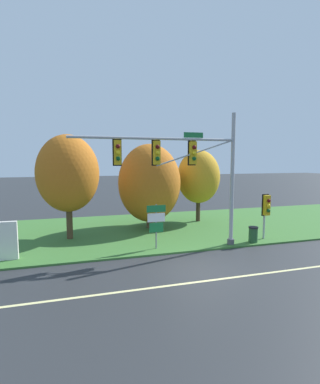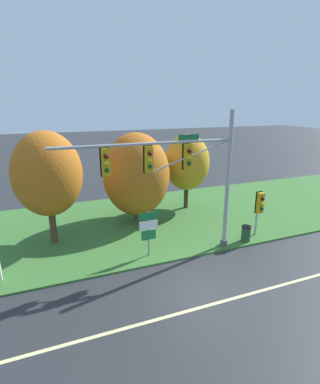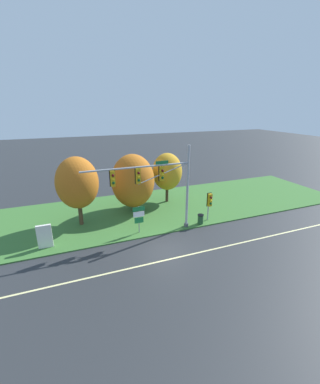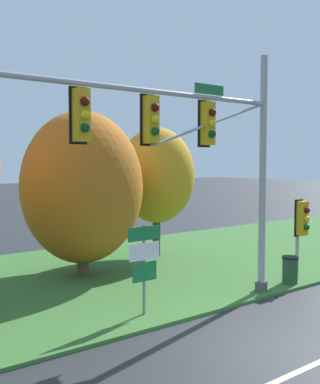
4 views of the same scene
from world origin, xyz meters
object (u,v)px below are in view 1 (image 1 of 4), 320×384
tree_behind_signpost (199,177)px  traffic_signal_mast (187,164)px  pedestrian_signal_near_kerb (266,208)px  tree_left_of_mast (149,183)px  info_kiosk (6,241)px  trash_bin (253,234)px  route_sign_post (156,220)px  tree_nearest_road (68,174)px

tree_behind_signpost → traffic_signal_mast: bearing=-119.1°
pedestrian_signal_near_kerb → tree_left_of_mast: 8.02m
traffic_signal_mast → pedestrian_signal_near_kerb: traffic_signal_mast is taller
pedestrian_signal_near_kerb → info_kiosk: bearing=178.2°
traffic_signal_mast → tree_left_of_mast: traffic_signal_mast is taller
info_kiosk → trash_bin: bearing=-3.4°
route_sign_post → trash_bin: 5.98m
tree_nearest_road → trash_bin: size_ratio=6.89×
tree_left_of_mast → info_kiosk: tree_left_of_mast is taller
tree_nearest_road → tree_behind_signpost: tree_nearest_road is taller
info_kiosk → route_sign_post: bearing=-2.6°
trash_bin → tree_nearest_road: bearing=158.8°
info_kiosk → pedestrian_signal_near_kerb: bearing=-1.8°
pedestrian_signal_near_kerb → tree_behind_signpost: bearing=105.3°
pedestrian_signal_near_kerb → trash_bin: size_ratio=3.00×
traffic_signal_mast → info_kiosk: size_ratio=4.81×
route_sign_post → traffic_signal_mast: bearing=-15.3°
tree_behind_signpost → trash_bin: 7.30m
pedestrian_signal_near_kerb → tree_nearest_road: (-11.52, 3.70, 2.06)m
route_sign_post → info_kiosk: (-7.55, 0.34, -0.63)m
tree_nearest_road → traffic_signal_mast: bearing=-33.2°
traffic_signal_mast → pedestrian_signal_near_kerb: (5.38, 0.32, -2.70)m
route_sign_post → tree_nearest_road: tree_nearest_road is taller
route_sign_post → tree_behind_signpost: tree_behind_signpost is taller
tree_behind_signpost → route_sign_post: bearing=-130.5°
traffic_signal_mast → tree_nearest_road: traffic_signal_mast is taller
route_sign_post → tree_left_of_mast: 5.42m
tree_nearest_road → trash_bin: tree_nearest_road is taller
tree_left_of_mast → traffic_signal_mast: bearing=-83.6°
pedestrian_signal_near_kerb → route_sign_post: (-6.96, 0.11, -0.40)m
trash_bin → route_sign_post: bearing=175.6°
pedestrian_signal_near_kerb → tree_nearest_road: 12.27m
route_sign_post → tree_left_of_mast: tree_left_of_mast is taller
traffic_signal_mast → tree_left_of_mast: 5.74m
tree_left_of_mast → info_kiosk: bearing=-150.9°
traffic_signal_mast → tree_behind_signpost: size_ratio=1.62×
tree_behind_signpost → info_kiosk: 14.29m
pedestrian_signal_near_kerb → tree_nearest_road: bearing=162.2°
route_sign_post → info_kiosk: 7.59m
traffic_signal_mast → route_sign_post: (-1.58, 0.43, -3.10)m
tree_left_of_mast → trash_bin: 7.88m
trash_bin → info_kiosk: bearing=176.6°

